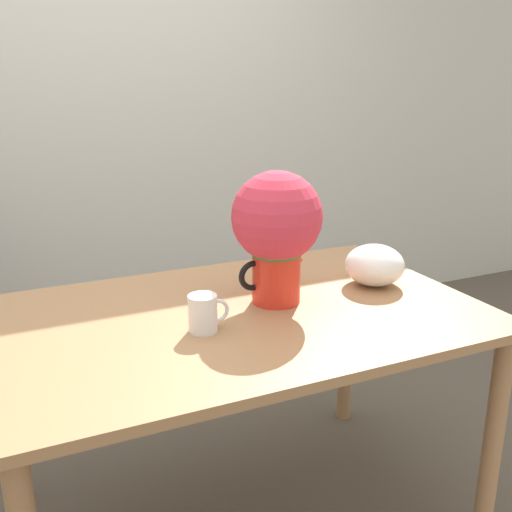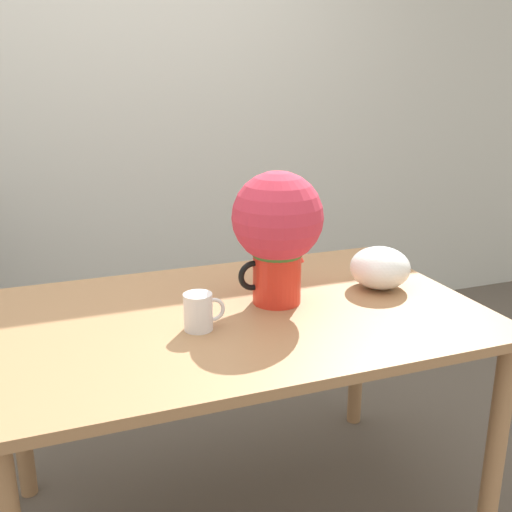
{
  "view_description": "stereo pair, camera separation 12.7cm",
  "coord_description": "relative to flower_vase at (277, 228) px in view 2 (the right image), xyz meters",
  "views": [
    {
      "loc": [
        -0.54,
        -1.6,
        1.49
      ],
      "look_at": [
        0.2,
        -0.01,
        0.94
      ],
      "focal_mm": 42.0,
      "sensor_mm": 36.0,
      "label": 1
    },
    {
      "loc": [
        -0.42,
        -1.65,
        1.49
      ],
      "look_at": [
        0.2,
        -0.01,
        0.94
      ],
      "focal_mm": 42.0,
      "sensor_mm": 36.0,
      "label": 2
    }
  ],
  "objects": [
    {
      "name": "flower_vase",
      "position": [
        0.0,
        0.0,
        0.0
      ],
      "size": [
        0.28,
        0.28,
        0.42
      ],
      "color": "red",
      "rests_on": "table"
    },
    {
      "name": "white_bowl",
      "position": [
        0.38,
        0.0,
        -0.17
      ],
      "size": [
        0.2,
        0.2,
        0.14
      ],
      "color": "white",
      "rests_on": "table"
    },
    {
      "name": "table",
      "position": [
        -0.14,
        -0.03,
        -0.34
      ],
      "size": [
        1.48,
        0.95,
        0.78
      ],
      "color": "#A3754C",
      "rests_on": "ground_plane"
    },
    {
      "name": "wall_back",
      "position": [
        -0.27,
        1.61,
        0.27
      ],
      "size": [
        8.0,
        0.05,
        2.6
      ],
      "color": "silver",
      "rests_on": "ground_plane"
    },
    {
      "name": "coffee_mug",
      "position": [
        -0.29,
        -0.12,
        -0.19
      ],
      "size": [
        0.12,
        0.08,
        0.11
      ],
      "color": "white",
      "rests_on": "table"
    }
  ]
}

